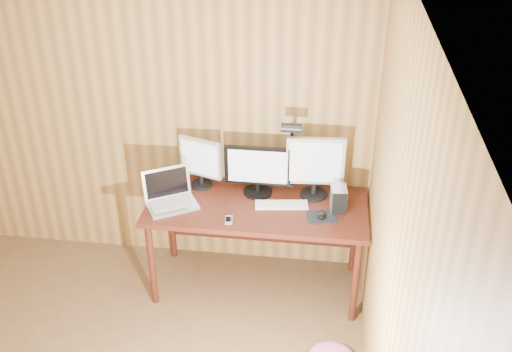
% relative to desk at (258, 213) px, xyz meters
% --- Properties ---
extents(room_shell, '(4.00, 4.00, 4.00)m').
position_rel_desk_xyz_m(room_shell, '(-0.93, -1.70, 0.62)').
color(room_shell, brown).
rests_on(room_shell, ground).
extents(desk, '(1.60, 0.70, 0.75)m').
position_rel_desk_xyz_m(desk, '(0.00, 0.00, 0.00)').
color(desk, '#40170D').
rests_on(desk, floor).
extents(monitor_center, '(0.49, 0.21, 0.39)m').
position_rel_desk_xyz_m(monitor_center, '(-0.02, 0.09, 0.32)').
color(monitor_center, black).
rests_on(monitor_center, desk).
extents(monitor_left, '(0.34, 0.16, 0.39)m').
position_rel_desk_xyz_m(monitor_left, '(-0.45, 0.14, 0.33)').
color(monitor_left, black).
rests_on(monitor_left, desk).
extents(monitor_right, '(0.42, 0.20, 0.48)m').
position_rel_desk_xyz_m(monitor_right, '(0.40, 0.11, 0.38)').
color(monitor_right, black).
rests_on(monitor_right, desk).
extents(laptop, '(0.44, 0.41, 0.25)m').
position_rel_desk_xyz_m(laptop, '(-0.63, -0.13, 0.18)').
color(laptop, silver).
rests_on(laptop, desk).
extents(keyboard, '(0.39, 0.17, 0.02)m').
position_rel_desk_xyz_m(keyboard, '(0.18, -0.06, 0.13)').
color(keyboard, white).
rests_on(keyboard, desk).
extents(mousepad, '(0.23, 0.20, 0.00)m').
position_rel_desk_xyz_m(mousepad, '(0.47, -0.17, 0.12)').
color(mousepad, black).
rests_on(mousepad, desk).
extents(mouse, '(0.09, 0.12, 0.04)m').
position_rel_desk_xyz_m(mouse, '(0.47, -0.17, 0.14)').
color(mouse, black).
rests_on(mouse, mousepad).
extents(hard_drive, '(0.12, 0.17, 0.17)m').
position_rel_desk_xyz_m(hard_drive, '(0.58, -0.05, 0.21)').
color(hard_drive, silver).
rests_on(hard_drive, desk).
extents(phone, '(0.06, 0.11, 0.01)m').
position_rel_desk_xyz_m(phone, '(-0.17, -0.30, 0.13)').
color(phone, silver).
rests_on(phone, desk).
extents(speaker, '(0.05, 0.05, 0.12)m').
position_rel_desk_xyz_m(speaker, '(0.60, 0.06, 0.18)').
color(speaker, black).
rests_on(speaker, desk).
extents(desk_lamp, '(0.14, 0.20, 0.62)m').
position_rel_desk_xyz_m(desk_lamp, '(0.22, 0.16, 0.51)').
color(desk_lamp, black).
rests_on(desk_lamp, desk).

